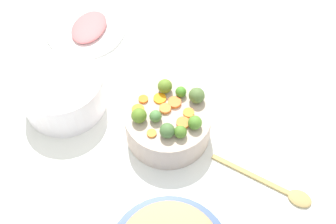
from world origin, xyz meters
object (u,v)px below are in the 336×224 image
(casserole_dish, at_px, (63,92))
(ham_plate, at_px, (86,29))
(serving_bowl_carrots, at_px, (168,124))
(wooden_spoon, at_px, (280,189))

(casserole_dish, relative_size, ham_plate, 0.89)
(serving_bowl_carrots, distance_m, casserole_dish, 0.32)
(casserole_dish, height_order, ham_plate, casserole_dish)
(casserole_dish, xyz_separation_m, ham_plate, (-0.30, -0.08, -0.05))
(serving_bowl_carrots, bearing_deg, casserole_dish, -88.29)
(ham_plate, bearing_deg, casserole_dish, 15.61)
(wooden_spoon, relative_size, ham_plate, 1.06)
(ham_plate, bearing_deg, wooden_spoon, 64.50)
(serving_bowl_carrots, xyz_separation_m, ham_plate, (-0.29, -0.40, -0.04))
(serving_bowl_carrots, xyz_separation_m, wooden_spoon, (0.06, 0.33, -0.04))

